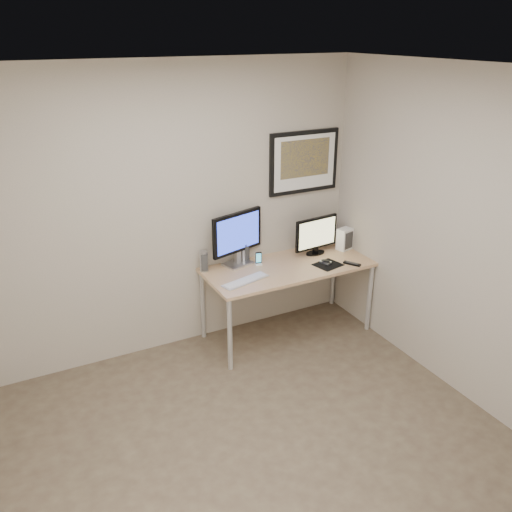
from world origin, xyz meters
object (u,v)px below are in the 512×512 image
object	(u,v)px
monitor_tv	(316,235)
speaker_right	(244,251)
desk	(288,272)
phone_dock	(259,258)
fan_unit	(345,239)
speaker_left	(204,261)
framed_art	(304,162)
monitor_large	(237,236)
keyboard	(245,281)

from	to	relation	value
monitor_tv	speaker_right	distance (m)	0.74
desk	phone_dock	world-z (taller)	phone_dock
desk	fan_unit	xyz separation A→B (m)	(0.72, 0.10, 0.18)
desk	speaker_left	distance (m)	0.81
desk	speaker_left	xyz separation A→B (m)	(-0.75, 0.26, 0.16)
desk	framed_art	distance (m)	1.07
monitor_tv	speaker_right	size ratio (longest dim) A/B	2.44
speaker_left	speaker_right	size ratio (longest dim) A/B	0.99
framed_art	speaker_right	world-z (taller)	framed_art
monitor_large	fan_unit	size ratio (longest dim) A/B	2.52
phone_dock	fan_unit	distance (m)	0.96
phone_dock	keyboard	xyz separation A→B (m)	(-0.27, -0.27, -0.06)
framed_art	monitor_tv	xyz separation A→B (m)	(0.04, -0.20, -0.69)
framed_art	phone_dock	bearing A→B (deg)	-163.07
keyboard	monitor_tv	bearing A→B (deg)	1.17
desk	monitor_large	distance (m)	0.60
framed_art	fan_unit	xyz separation A→B (m)	(0.37, -0.23, -0.78)
monitor_tv	fan_unit	world-z (taller)	monitor_tv
keyboard	speaker_right	bearing A→B (deg)	51.25
speaker_left	monitor_tv	bearing A→B (deg)	8.08
monitor_large	phone_dock	size ratio (longest dim) A/B	4.32
speaker_left	keyboard	distance (m)	0.46
monitor_tv	phone_dock	distance (m)	0.64
keyboard	framed_art	bearing A→B (deg)	13.50
phone_dock	monitor_large	bearing A→B (deg)	166.61
speaker_left	fan_unit	xyz separation A→B (m)	(1.47, -0.16, 0.01)
framed_art	speaker_right	bearing A→B (deg)	-177.30
phone_dock	fan_unit	world-z (taller)	fan_unit
framed_art	speaker_left	size ratio (longest dim) A/B	3.81
monitor_tv	desk	bearing A→B (deg)	-167.68
desk	fan_unit	bearing A→B (deg)	7.79
monitor_tv	fan_unit	xyz separation A→B (m)	(0.33, -0.03, -0.09)
monitor_tv	keyboard	xyz separation A→B (m)	(-0.90, -0.25, -0.20)
monitor_tv	speaker_right	bearing A→B (deg)	160.56
fan_unit	framed_art	bearing A→B (deg)	132.56
framed_art	speaker_left	bearing A→B (deg)	-176.18
monitor_large	speaker_right	xyz separation A→B (m)	(0.09, 0.05, -0.19)
framed_art	speaker_right	distance (m)	1.04
speaker_right	fan_unit	size ratio (longest dim) A/B	0.90
speaker_left	speaker_right	world-z (taller)	speaker_right
framed_art	keyboard	size ratio (longest dim) A/B	1.63
framed_art	phone_dock	size ratio (longest dim) A/B	5.81
keyboard	fan_unit	size ratio (longest dim) A/B	2.08
speaker_left	keyboard	world-z (taller)	speaker_left
desk	phone_dock	distance (m)	0.31
desk	framed_art	size ratio (longest dim) A/B	2.13
monitor_tv	speaker_right	world-z (taller)	monitor_tv
speaker_left	desk	bearing A→B (deg)	-4.36
framed_art	phone_dock	distance (m)	1.03
desk	monitor_large	world-z (taller)	monitor_large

